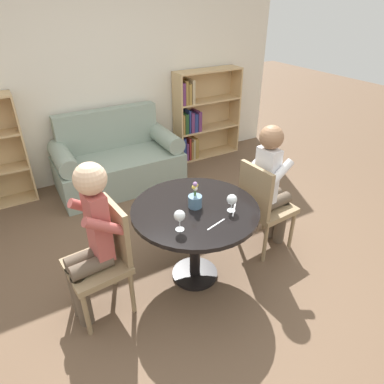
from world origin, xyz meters
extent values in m
plane|color=brown|center=(0.00, 0.00, 0.00)|extent=(16.00, 16.00, 0.00)
cube|color=silver|center=(0.00, 2.35, 1.35)|extent=(5.20, 0.05, 2.70)
cylinder|color=black|center=(0.00, 0.00, 0.69)|extent=(1.01, 1.01, 0.03)
cylinder|color=black|center=(0.00, 0.00, 0.35)|extent=(0.09, 0.09, 0.64)
cylinder|color=black|center=(0.00, 0.00, 0.01)|extent=(0.40, 0.40, 0.03)
cube|color=gray|center=(0.00, 1.88, 0.21)|extent=(1.51, 0.80, 0.42)
cube|color=gray|center=(0.00, 2.20, 0.67)|extent=(1.29, 0.16, 0.50)
cylinder|color=gray|center=(-0.65, 1.88, 0.53)|extent=(0.22, 0.72, 0.22)
cylinder|color=gray|center=(0.65, 1.88, 0.53)|extent=(0.22, 0.72, 0.22)
cube|color=tan|center=(-1.00, 2.17, 0.63)|extent=(0.02, 0.28, 1.26)
cube|color=tan|center=(1.48, 2.30, 0.63)|extent=(0.99, 0.02, 1.26)
cube|color=tan|center=(1.00, 2.17, 0.63)|extent=(0.02, 0.28, 1.26)
cube|color=tan|center=(1.97, 2.17, 0.63)|extent=(0.02, 0.28, 1.26)
cube|color=tan|center=(1.48, 2.17, 0.01)|extent=(0.95, 0.28, 0.02)
cube|color=tan|center=(1.48, 2.17, 0.42)|extent=(0.95, 0.28, 0.02)
cube|color=tan|center=(1.48, 2.17, 0.83)|extent=(0.95, 0.28, 0.02)
cube|color=tan|center=(1.48, 2.17, 1.25)|extent=(0.95, 0.28, 0.02)
cube|color=navy|center=(1.04, 2.16, 0.19)|extent=(0.04, 0.23, 0.35)
cube|color=#602D5B|center=(1.09, 2.16, 0.15)|extent=(0.03, 0.23, 0.26)
cube|color=maroon|center=(1.13, 2.16, 0.19)|extent=(0.03, 0.23, 0.33)
cube|color=olive|center=(1.17, 2.16, 0.16)|extent=(0.03, 0.23, 0.27)
cube|color=tan|center=(1.20, 2.16, 0.17)|extent=(0.03, 0.23, 0.30)
cube|color=olive|center=(1.25, 2.16, 0.17)|extent=(0.05, 0.23, 0.30)
cube|color=olive|center=(1.03, 2.16, 0.57)|extent=(0.03, 0.23, 0.28)
cube|color=#234723|center=(1.08, 2.16, 0.57)|extent=(0.05, 0.23, 0.28)
cube|color=navy|center=(1.13, 2.16, 0.60)|extent=(0.03, 0.23, 0.33)
cube|color=#602D5B|center=(1.18, 2.16, 0.58)|extent=(0.05, 0.23, 0.28)
cube|color=navy|center=(1.23, 2.16, 0.56)|extent=(0.05, 0.23, 0.26)
cube|color=#602D5B|center=(1.29, 2.16, 0.58)|extent=(0.05, 0.23, 0.28)
cube|color=#602D5B|center=(1.04, 2.16, 0.99)|extent=(0.04, 0.23, 0.29)
cube|color=olive|center=(1.09, 2.16, 1.00)|extent=(0.04, 0.23, 0.31)
cube|color=olive|center=(1.13, 2.16, 0.98)|extent=(0.04, 0.23, 0.27)
cube|color=tan|center=(1.19, 2.16, 1.00)|extent=(0.04, 0.23, 0.32)
cylinder|color=#937A56|center=(-1.00, 0.22, 0.20)|extent=(0.04, 0.04, 0.40)
cylinder|color=#937A56|center=(-0.97, -0.14, 0.20)|extent=(0.04, 0.04, 0.40)
cylinder|color=#937A56|center=(-0.65, 0.25, 0.20)|extent=(0.04, 0.04, 0.40)
cylinder|color=#937A56|center=(-0.61, -0.11, 0.20)|extent=(0.04, 0.04, 0.40)
cube|color=#937A56|center=(-0.81, 0.06, 0.42)|extent=(0.46, 0.46, 0.05)
cube|color=#937A56|center=(-0.62, 0.07, 0.68)|extent=(0.08, 0.38, 0.45)
cylinder|color=#937A56|center=(1.00, -0.13, 0.20)|extent=(0.04, 0.04, 0.40)
cylinder|color=#937A56|center=(0.97, 0.23, 0.20)|extent=(0.04, 0.04, 0.40)
cylinder|color=#937A56|center=(0.65, -0.16, 0.20)|extent=(0.04, 0.04, 0.40)
cylinder|color=#937A56|center=(0.62, 0.20, 0.20)|extent=(0.04, 0.04, 0.40)
cube|color=#937A56|center=(0.81, 0.04, 0.42)|extent=(0.45, 0.45, 0.05)
cube|color=#937A56|center=(0.62, 0.02, 0.68)|extent=(0.07, 0.38, 0.45)
cylinder|color=brown|center=(-0.97, 0.09, 0.23)|extent=(0.11, 0.11, 0.45)
cylinder|color=brown|center=(-0.96, -0.02, 0.23)|extent=(0.11, 0.11, 0.45)
cylinder|color=brown|center=(-0.86, 0.10, 0.50)|extent=(0.31, 0.14, 0.11)
cylinder|color=brown|center=(-0.85, -0.01, 0.50)|extent=(0.31, 0.14, 0.11)
cube|color=#B2514C|center=(-0.75, 0.06, 0.77)|extent=(0.14, 0.21, 0.53)
cylinder|color=#B2514C|center=(-0.76, 0.19, 0.85)|extent=(0.29, 0.10, 0.23)
cylinder|color=#B2514C|center=(-0.74, -0.08, 0.85)|extent=(0.29, 0.10, 0.23)
sphere|color=beige|center=(-0.75, 0.06, 1.14)|extent=(0.22, 0.22, 0.22)
cylinder|color=brown|center=(0.97, 0.00, 0.23)|extent=(0.11, 0.11, 0.45)
cylinder|color=brown|center=(0.96, 0.11, 0.23)|extent=(0.11, 0.11, 0.45)
cylinder|color=brown|center=(0.86, -0.01, 0.50)|extent=(0.31, 0.13, 0.11)
cylinder|color=brown|center=(0.85, 0.10, 0.50)|extent=(0.31, 0.13, 0.11)
cube|color=white|center=(0.75, 0.04, 0.77)|extent=(0.14, 0.21, 0.53)
cylinder|color=white|center=(0.76, -0.10, 0.85)|extent=(0.29, 0.09, 0.23)
cylinder|color=white|center=(0.74, 0.17, 0.85)|extent=(0.29, 0.09, 0.23)
sphere|color=#936B4C|center=(0.75, 0.04, 1.14)|extent=(0.20, 0.20, 0.20)
cylinder|color=white|center=(-0.24, -0.19, 0.71)|extent=(0.06, 0.06, 0.00)
cylinder|color=white|center=(-0.24, -0.19, 0.75)|extent=(0.01, 0.01, 0.08)
sphere|color=white|center=(-0.24, -0.19, 0.83)|extent=(0.08, 0.08, 0.08)
sphere|color=beige|center=(-0.24, -0.19, 0.82)|extent=(0.06, 0.06, 0.06)
cylinder|color=white|center=(0.22, -0.17, 0.71)|extent=(0.06, 0.06, 0.00)
cylinder|color=white|center=(0.22, -0.17, 0.74)|extent=(0.01, 0.01, 0.07)
sphere|color=white|center=(0.22, -0.17, 0.81)|extent=(0.08, 0.08, 0.08)
sphere|color=maroon|center=(0.22, -0.17, 0.80)|extent=(0.06, 0.06, 0.06)
cylinder|color=slate|center=(0.01, 0.02, 0.76)|extent=(0.11, 0.11, 0.10)
cylinder|color=#4C7A42|center=(0.00, 0.02, 0.84)|extent=(0.01, 0.00, 0.08)
sphere|color=#EACC4C|center=(0.00, 0.02, 0.88)|extent=(0.04, 0.04, 0.04)
cylinder|color=#4C7A42|center=(0.02, 0.03, 0.85)|extent=(0.00, 0.01, 0.09)
sphere|color=#EACC4C|center=(0.02, 0.03, 0.89)|extent=(0.04, 0.04, 0.04)
cylinder|color=#4C7A42|center=(0.01, 0.03, 0.84)|extent=(0.01, 0.01, 0.07)
sphere|color=silver|center=(0.01, 0.03, 0.87)|extent=(0.04, 0.04, 0.04)
cylinder|color=#4C7A42|center=(0.01, 0.01, 0.86)|extent=(0.00, 0.01, 0.11)
sphere|color=#9E70B2|center=(0.01, 0.01, 0.91)|extent=(0.04, 0.04, 0.04)
cylinder|color=#4C7A42|center=(0.01, 0.01, 0.84)|extent=(0.01, 0.01, 0.07)
sphere|color=silver|center=(0.01, 0.01, 0.87)|extent=(0.04, 0.04, 0.04)
cube|color=silver|center=(0.25, -0.17, 0.71)|extent=(0.14, 0.15, 0.00)
cube|color=silver|center=(0.02, -0.27, 0.71)|extent=(0.19, 0.06, 0.00)
camera|label=1|loc=(-1.15, -1.93, 2.17)|focal=32.00mm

